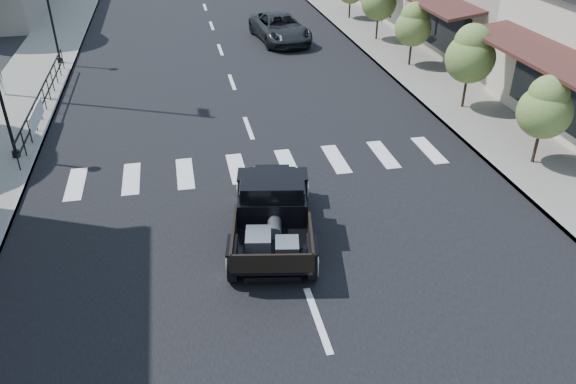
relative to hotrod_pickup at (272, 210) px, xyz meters
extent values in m
plane|color=black|center=(0.37, -0.15, -0.81)|extent=(120.00, 120.00, 0.00)
cube|color=black|center=(0.37, 14.85, -0.80)|extent=(14.00, 80.00, 0.02)
cube|color=gray|center=(-8.13, 14.85, -0.74)|extent=(3.00, 80.00, 0.15)
cube|color=gray|center=(8.87, 14.85, -0.74)|extent=(3.00, 80.00, 0.15)
cube|color=gray|center=(15.37, 12.85, 1.44)|extent=(10.00, 9.00, 4.50)
imported|color=black|center=(3.67, 17.85, -0.11)|extent=(2.86, 5.27, 1.40)
camera|label=1|loc=(-2.01, -11.56, 7.41)|focal=35.00mm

